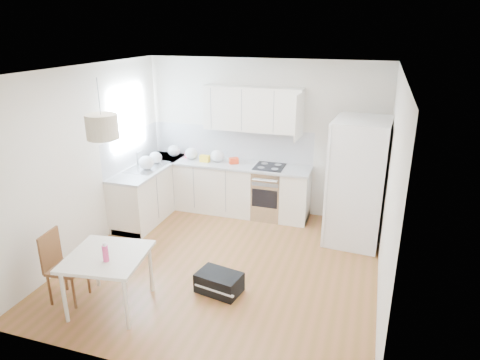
# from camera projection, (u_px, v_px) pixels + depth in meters

# --- Properties ---
(floor) EXTENTS (4.20, 4.20, 0.00)m
(floor) POSITION_uv_depth(u_px,v_px,m) (224.00, 264.00, 6.09)
(floor) COLOR brown
(floor) RESTS_ON ground
(ceiling) EXTENTS (4.20, 4.20, 0.00)m
(ceiling) POSITION_uv_depth(u_px,v_px,m) (221.00, 70.00, 5.17)
(ceiling) COLOR white
(ceiling) RESTS_ON wall_back
(wall_back) EXTENTS (4.20, 0.00, 4.20)m
(wall_back) POSITION_uv_depth(u_px,v_px,m) (263.00, 138.00, 7.51)
(wall_back) COLOR silver
(wall_back) RESTS_ON floor
(wall_left) EXTENTS (0.00, 4.20, 4.20)m
(wall_left) POSITION_uv_depth(u_px,v_px,m) (87.00, 161.00, 6.24)
(wall_left) COLOR silver
(wall_left) RESTS_ON floor
(wall_right) EXTENTS (0.00, 4.20, 4.20)m
(wall_right) POSITION_uv_depth(u_px,v_px,m) (390.00, 193.00, 5.03)
(wall_right) COLOR silver
(wall_right) RESTS_ON floor
(window_glassblock) EXTENTS (0.02, 1.00, 1.00)m
(window_glassblock) POSITION_uv_depth(u_px,v_px,m) (128.00, 118.00, 7.13)
(window_glassblock) COLOR #BFE0F9
(window_glassblock) RESTS_ON wall_left
(cabinets_back) EXTENTS (3.00, 0.60, 0.88)m
(cabinets_back) POSITION_uv_depth(u_px,v_px,m) (226.00, 188.00, 7.73)
(cabinets_back) COLOR white
(cabinets_back) RESTS_ON floor
(cabinets_left) EXTENTS (0.60, 1.80, 0.88)m
(cabinets_left) POSITION_uv_depth(u_px,v_px,m) (151.00, 192.00, 7.53)
(cabinets_left) COLOR white
(cabinets_left) RESTS_ON floor
(counter_back) EXTENTS (3.02, 0.64, 0.04)m
(counter_back) POSITION_uv_depth(u_px,v_px,m) (226.00, 164.00, 7.57)
(counter_back) COLOR #ACAFB1
(counter_back) RESTS_ON cabinets_back
(counter_left) EXTENTS (0.64, 1.82, 0.04)m
(counter_left) POSITION_uv_depth(u_px,v_px,m) (149.00, 167.00, 7.38)
(counter_left) COLOR #ACAFB1
(counter_left) RESTS_ON cabinets_left
(backsplash_back) EXTENTS (3.00, 0.01, 0.58)m
(backsplash_back) POSITION_uv_depth(u_px,v_px,m) (231.00, 143.00, 7.73)
(backsplash_back) COLOR silver
(backsplash_back) RESTS_ON wall_back
(backsplash_left) EXTENTS (0.01, 1.80, 0.58)m
(backsplash_left) POSITION_uv_depth(u_px,v_px,m) (132.00, 149.00, 7.36)
(backsplash_left) COLOR silver
(backsplash_left) RESTS_ON wall_left
(upper_cabinets) EXTENTS (1.70, 0.32, 0.75)m
(upper_cabinets) POSITION_uv_depth(u_px,v_px,m) (253.00, 109.00, 7.23)
(upper_cabinets) COLOR white
(upper_cabinets) RESTS_ON wall_back
(range_oven) EXTENTS (0.50, 0.61, 0.88)m
(range_oven) POSITION_uv_depth(u_px,v_px,m) (269.00, 193.00, 7.50)
(range_oven) COLOR #BABCBF
(range_oven) RESTS_ON floor
(sink) EXTENTS (0.50, 0.80, 0.16)m
(sink) POSITION_uv_depth(u_px,v_px,m) (147.00, 167.00, 7.33)
(sink) COLOR #BABCBF
(sink) RESTS_ON counter_left
(refrigerator) EXTENTS (0.98, 1.03, 1.93)m
(refrigerator) POSITION_uv_depth(u_px,v_px,m) (359.00, 182.00, 6.51)
(refrigerator) COLOR white
(refrigerator) RESTS_ON floor
(dining_table) EXTENTS (0.99, 0.99, 0.69)m
(dining_table) POSITION_uv_depth(u_px,v_px,m) (107.00, 260.00, 4.99)
(dining_table) COLOR beige
(dining_table) RESTS_ON floor
(dining_chair) EXTENTS (0.42, 0.42, 0.90)m
(dining_chair) POSITION_uv_depth(u_px,v_px,m) (67.00, 267.00, 5.18)
(dining_chair) COLOR #512F18
(dining_chair) RESTS_ON floor
(drink_bottle) EXTENTS (0.08, 0.08, 0.23)m
(drink_bottle) POSITION_uv_depth(u_px,v_px,m) (105.00, 252.00, 4.80)
(drink_bottle) COLOR #D93C77
(drink_bottle) RESTS_ON dining_table
(gym_bag) EXTENTS (0.61, 0.46, 0.25)m
(gym_bag) POSITION_uv_depth(u_px,v_px,m) (219.00, 282.00, 5.43)
(gym_bag) COLOR black
(gym_bag) RESTS_ON floor
(pendant_lamp) EXTENTS (0.43, 0.43, 0.27)m
(pendant_lamp) POSITION_uv_depth(u_px,v_px,m) (102.00, 127.00, 4.59)
(pendant_lamp) COLOR #C0AC93
(pendant_lamp) RESTS_ON ceiling
(grocery_bag_a) EXTENTS (0.23, 0.20, 0.21)m
(grocery_bag_a) POSITION_uv_depth(u_px,v_px,m) (174.00, 151.00, 7.90)
(grocery_bag_a) COLOR white
(grocery_bag_a) RESTS_ON counter_back
(grocery_bag_b) EXTENTS (0.24, 0.20, 0.21)m
(grocery_bag_b) POSITION_uv_depth(u_px,v_px,m) (191.00, 154.00, 7.72)
(grocery_bag_b) COLOR white
(grocery_bag_b) RESTS_ON counter_back
(grocery_bag_c) EXTENTS (0.24, 0.21, 0.22)m
(grocery_bag_c) POSITION_uv_depth(u_px,v_px,m) (217.00, 156.00, 7.57)
(grocery_bag_c) COLOR white
(grocery_bag_c) RESTS_ON counter_back
(grocery_bag_d) EXTENTS (0.23, 0.19, 0.20)m
(grocery_bag_d) POSITION_uv_depth(u_px,v_px,m) (156.00, 158.00, 7.50)
(grocery_bag_d) COLOR white
(grocery_bag_d) RESTS_ON counter_back
(grocery_bag_e) EXTENTS (0.26, 0.22, 0.24)m
(grocery_bag_e) POSITION_uv_depth(u_px,v_px,m) (146.00, 163.00, 7.17)
(grocery_bag_e) COLOR white
(grocery_bag_e) RESTS_ON counter_left
(snack_orange) EXTENTS (0.18, 0.17, 0.11)m
(snack_orange) POSITION_uv_depth(u_px,v_px,m) (234.00, 161.00, 7.49)
(snack_orange) COLOR red
(snack_orange) RESTS_ON counter_back
(snack_yellow) EXTENTS (0.17, 0.11, 0.12)m
(snack_yellow) POSITION_uv_depth(u_px,v_px,m) (205.00, 159.00, 7.60)
(snack_yellow) COLOR yellow
(snack_yellow) RESTS_ON counter_back
(snack_red) EXTENTS (0.17, 0.11, 0.11)m
(snack_red) POSITION_uv_depth(u_px,v_px,m) (190.00, 155.00, 7.84)
(snack_red) COLOR red
(snack_red) RESTS_ON counter_back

